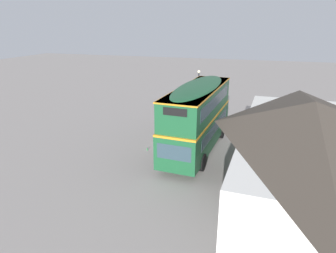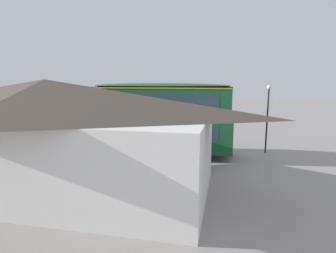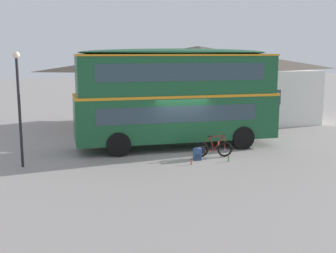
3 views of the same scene
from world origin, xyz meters
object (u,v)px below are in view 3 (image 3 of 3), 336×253
at_px(water_bottle_red_squeeze, 191,162).
at_px(street_lamp, 19,97).
at_px(double_decker_bus, 176,94).
at_px(water_bottle_green_metal, 229,159).
at_px(touring_bicycle, 212,149).
at_px(backpack_on_ground, 197,154).

height_order(water_bottle_red_squeeze, street_lamp, street_lamp).
relative_size(double_decker_bus, street_lamp, 2.12).
bearing_deg(water_bottle_green_metal, street_lamp, 167.58).
height_order(double_decker_bus, water_bottle_green_metal, double_decker_bus).
relative_size(double_decker_bus, water_bottle_red_squeeze, 41.21).
distance_m(touring_bicycle, water_bottle_red_squeeze, 1.64).
xyz_separation_m(backpack_on_ground, water_bottle_red_squeeze, (-0.52, -0.64, -0.18)).
relative_size(touring_bicycle, water_bottle_green_metal, 8.21).
bearing_deg(touring_bicycle, water_bottle_green_metal, -69.16).
height_order(backpack_on_ground, street_lamp, street_lamp).
height_order(double_decker_bus, water_bottle_red_squeeze, double_decker_bus).
bearing_deg(double_decker_bus, water_bottle_green_metal, -70.14).
bearing_deg(water_bottle_green_metal, double_decker_bus, 109.86).
relative_size(double_decker_bus, water_bottle_green_metal, 46.30).
distance_m(backpack_on_ground, street_lamp, 7.73).
distance_m(touring_bicycle, water_bottle_green_metal, 1.07).
height_order(water_bottle_green_metal, street_lamp, street_lamp).
distance_m(double_decker_bus, water_bottle_red_squeeze, 4.20).
height_order(water_bottle_red_squeeze, water_bottle_green_metal, water_bottle_red_squeeze).
distance_m(backpack_on_ground, water_bottle_green_metal, 1.36).
bearing_deg(backpack_on_ground, double_decker_bus, 90.89).
distance_m(touring_bicycle, backpack_on_ground, 0.86).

